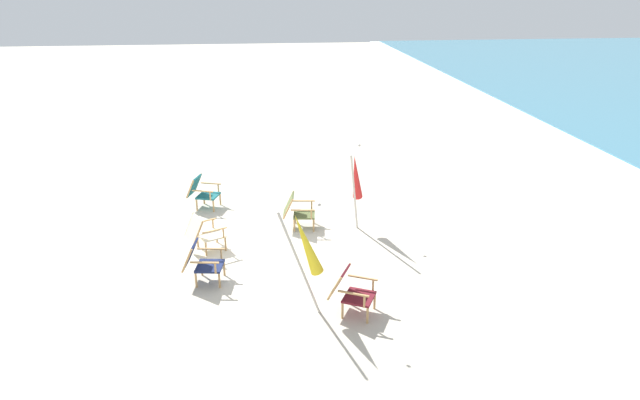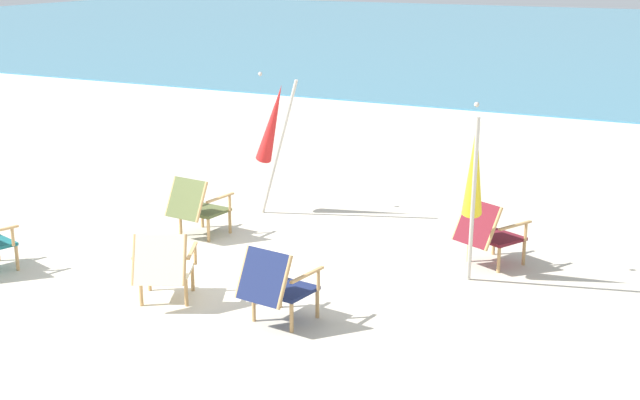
# 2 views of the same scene
# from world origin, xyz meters

# --- Properties ---
(ground_plane) EXTENTS (80.00, 80.00, 0.00)m
(ground_plane) POSITION_xyz_m (0.00, 0.00, 0.00)
(ground_plane) COLOR beige
(beach_chair_front_right) EXTENTS (0.83, 0.91, 0.80)m
(beach_chair_front_right) POSITION_xyz_m (0.14, -1.05, 0.43)
(beach_chair_front_right) COLOR beige
(beach_chair_front_right) RESTS_ON ground
(beach_chair_far_center) EXTENTS (0.65, 0.78, 0.80)m
(beach_chair_far_center) POSITION_xyz_m (-0.83, 0.97, 0.43)
(beach_chair_far_center) COLOR #515B33
(beach_chair_far_center) RESTS_ON ground
(beach_chair_mid_center) EXTENTS (0.76, 0.86, 0.80)m
(beach_chair_mid_center) POSITION_xyz_m (-2.33, -1.27, 0.43)
(beach_chair_mid_center) COLOR #196066
(beach_chair_mid_center) RESTS_ON ground
(beach_chair_back_left) EXTENTS (0.67, 0.79, 0.80)m
(beach_chair_back_left) POSITION_xyz_m (1.44, -1.00, 0.43)
(beach_chair_back_left) COLOR #19234C
(beach_chair_back_left) RESTS_ON ground
(beach_chair_back_right) EXTENTS (0.84, 0.91, 0.79)m
(beach_chair_back_right) POSITION_xyz_m (2.80, 1.58, 0.43)
(beach_chair_back_right) COLOR maroon
(beach_chair_back_right) RESTS_ON ground
(umbrella_furled_yellow) EXTENTS (0.40, 0.79, 2.01)m
(umbrella_furled_yellow) POSITION_xyz_m (2.82, 0.84, 1.31)
(umbrella_furled_yellow) COLOR #B7B2A8
(umbrella_furled_yellow) RESTS_ON ground
(umbrella_furled_red) EXTENTS (0.84, 0.45, 1.99)m
(umbrella_furled_red) POSITION_xyz_m (-0.41, 2.23, 1.30)
(umbrella_furled_red) COLOR #B7B2A8
(umbrella_furled_red) RESTS_ON ground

